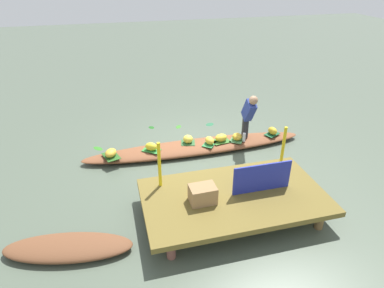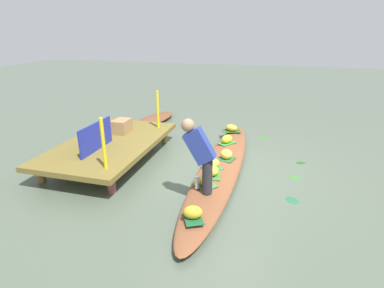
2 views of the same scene
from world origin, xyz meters
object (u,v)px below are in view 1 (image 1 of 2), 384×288
(market_banner, at_px, (262,178))
(vendor_person, at_px, (249,114))
(banana_bunch_5, at_px, (221,138))
(banana_bunch_2, at_px, (151,147))
(moored_boat, at_px, (68,247))
(vendor_boat, at_px, (196,147))
(banana_bunch_0, at_px, (237,137))
(banana_bunch_4, at_px, (273,131))
(banana_bunch_3, at_px, (210,140))
(water_bottle, at_px, (244,137))
(produce_crate, at_px, (203,194))
(banana_bunch_1, at_px, (111,153))
(banana_bunch_6, at_px, (188,139))

(market_banner, bearing_deg, vendor_person, -106.74)
(market_banner, bearing_deg, banana_bunch_5, -91.17)
(banana_bunch_2, bearing_deg, moored_boat, 56.13)
(vendor_boat, height_order, banana_bunch_0, banana_bunch_0)
(banana_bunch_4, distance_m, banana_bunch_5, 1.36)
(banana_bunch_3, bearing_deg, water_bottle, 175.12)
(water_bottle, bearing_deg, produce_crate, 52.81)
(vendor_boat, height_order, water_bottle, water_bottle)
(vendor_boat, bearing_deg, banana_bunch_0, 174.69)
(banana_bunch_0, xyz_separation_m, banana_bunch_1, (2.98, 0.02, -0.00))
(banana_bunch_1, distance_m, banana_bunch_2, 0.91)
(moored_boat, bearing_deg, banana_bunch_3, -129.82)
(banana_bunch_4, xyz_separation_m, vendor_person, (0.73, 0.09, 0.58))
(banana_bunch_4, bearing_deg, banana_bunch_0, 3.71)
(banana_bunch_4, relative_size, vendor_person, 0.22)
(vendor_person, xyz_separation_m, produce_crate, (1.77, 2.28, -0.31))
(moored_boat, relative_size, market_banner, 1.87)
(produce_crate, bearing_deg, vendor_boat, -102.72)
(banana_bunch_3, bearing_deg, produce_crate, 69.84)
(vendor_boat, height_order, banana_bunch_1, banana_bunch_1)
(moored_boat, distance_m, banana_bunch_3, 3.93)
(banana_bunch_2, distance_m, banana_bunch_6, 0.91)
(banana_bunch_5, xyz_separation_m, produce_crate, (1.15, 2.35, 0.27))
(moored_boat, height_order, market_banner, market_banner)
(vendor_boat, bearing_deg, moored_boat, 42.83)
(banana_bunch_1, xyz_separation_m, produce_crate, (-1.44, 2.29, 0.28))
(banana_bunch_4, xyz_separation_m, banana_bunch_5, (1.36, 0.03, -0.00))
(banana_bunch_4, bearing_deg, banana_bunch_6, -2.50)
(vendor_boat, relative_size, banana_bunch_4, 20.20)
(banana_bunch_5, distance_m, banana_bunch_6, 0.80)
(vendor_person, bearing_deg, market_banner, 73.01)
(banana_bunch_4, relative_size, banana_bunch_5, 0.88)
(banana_bunch_5, relative_size, banana_bunch_6, 1.29)
(banana_bunch_5, height_order, banana_bunch_6, banana_bunch_6)
(vendor_boat, xyz_separation_m, vendor_person, (-1.23, 0.12, 0.78))
(banana_bunch_1, distance_m, banana_bunch_4, 3.95)
(water_bottle, relative_size, produce_crate, 0.48)
(vendor_boat, xyz_separation_m, banana_bunch_0, (-1.00, 0.09, 0.19))
(produce_crate, bearing_deg, banana_bunch_4, -136.58)
(banana_bunch_0, bearing_deg, banana_bunch_1, 0.35)
(banana_bunch_3, xyz_separation_m, banana_bunch_5, (-0.31, -0.06, 0.00))
(banana_bunch_1, distance_m, produce_crate, 2.72)
(banana_bunch_0, height_order, market_banner, market_banner)
(vendor_boat, distance_m, banana_bunch_5, 0.64)
(banana_bunch_3, relative_size, banana_bunch_5, 0.91)
(banana_bunch_5, distance_m, market_banner, 2.34)
(banana_bunch_3, height_order, produce_crate, produce_crate)
(moored_boat, bearing_deg, vendor_boat, -125.63)
(banana_bunch_5, bearing_deg, banana_bunch_4, -178.92)
(banana_bunch_4, bearing_deg, banana_bunch_2, 0.83)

